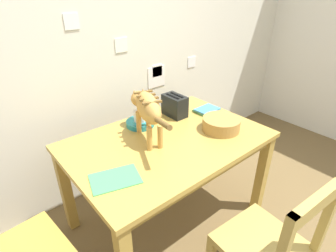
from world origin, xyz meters
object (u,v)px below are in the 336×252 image
(magazine, at_px, (115,179))
(wooden_chair_far, at_px, (269,247))
(dining_table, at_px, (168,149))
(toaster, at_px, (175,106))
(saucer_bowl, at_px, (140,123))
(coffee_mug, at_px, (140,116))
(wicker_basket, at_px, (221,124))
(cat, at_px, (147,108))
(book_stack, at_px, (207,110))

(magazine, xyz_separation_m, wooden_chair_far, (0.50, -0.69, -0.29))
(dining_table, relative_size, toaster, 6.82)
(saucer_bowl, relative_size, coffee_mug, 1.59)
(coffee_mug, height_order, wicker_basket, coffee_mug)
(dining_table, relative_size, wicker_basket, 5.00)
(wicker_basket, bearing_deg, dining_table, 158.30)
(coffee_mug, distance_m, wicker_basket, 0.60)
(dining_table, bearing_deg, toaster, 41.75)
(wicker_basket, bearing_deg, cat, 151.64)
(coffee_mug, bearing_deg, saucer_bowl, 180.00)
(wicker_basket, height_order, wooden_chair_far, wooden_chair_far)
(dining_table, distance_m, wicker_basket, 0.43)
(wooden_chair_far, bearing_deg, dining_table, 94.18)
(wooden_chair_far, bearing_deg, toaster, 79.78)
(toaster, bearing_deg, dining_table, -138.25)
(saucer_bowl, xyz_separation_m, magazine, (-0.47, -0.43, -0.02))
(saucer_bowl, height_order, wooden_chair_far, wooden_chair_far)
(saucer_bowl, distance_m, wicker_basket, 0.60)
(cat, bearing_deg, saucer_bowl, 90.00)
(saucer_bowl, distance_m, wooden_chair_far, 1.17)
(wicker_basket, bearing_deg, coffee_mug, 133.02)
(dining_table, height_order, saucer_bowl, saucer_bowl)
(dining_table, distance_m, book_stack, 0.56)
(cat, bearing_deg, wicker_basket, -9.71)
(book_stack, distance_m, toaster, 0.29)
(cat, relative_size, book_stack, 3.26)
(dining_table, xyz_separation_m, cat, (-0.09, 0.10, 0.31))
(coffee_mug, xyz_separation_m, wicker_basket, (0.41, -0.44, -0.03))
(saucer_bowl, bearing_deg, magazine, -137.44)
(cat, distance_m, book_stack, 0.66)
(saucer_bowl, height_order, magazine, saucer_bowl)
(cat, bearing_deg, magazine, -129.93)
(magazine, xyz_separation_m, book_stack, (1.03, 0.28, 0.01))
(magazine, xyz_separation_m, wicker_basket, (0.88, -0.01, 0.05))
(dining_table, relative_size, book_stack, 6.98)
(book_stack, distance_m, wicker_basket, 0.32)
(cat, distance_m, wicker_basket, 0.57)
(saucer_bowl, distance_m, toaster, 0.32)
(cat, height_order, book_stack, cat)
(wicker_basket, bearing_deg, book_stack, 61.60)
(dining_table, bearing_deg, magazine, -163.91)
(dining_table, height_order, wicker_basket, wicker_basket)
(magazine, height_order, wicker_basket, wicker_basket)
(saucer_bowl, height_order, toaster, toaster)
(dining_table, bearing_deg, coffee_mug, 95.90)
(coffee_mug, height_order, toaster, toaster)
(magazine, xyz_separation_m, toaster, (0.78, 0.39, 0.08))
(saucer_bowl, xyz_separation_m, coffee_mug, (0.00, 0.00, 0.06))
(dining_table, height_order, book_stack, book_stack)
(wicker_basket, height_order, toaster, toaster)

